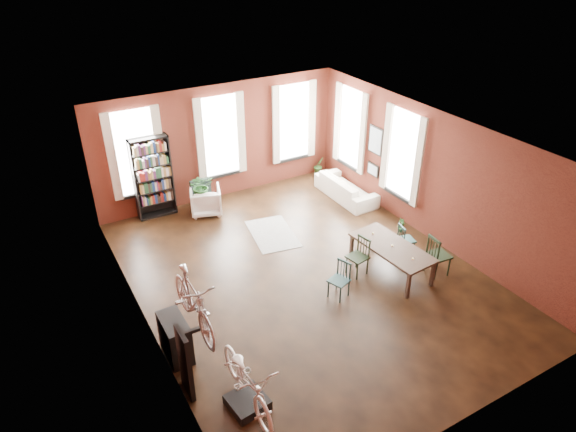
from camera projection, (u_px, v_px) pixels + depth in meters
room at (302, 176)px, 10.93m from camera, size 9.00×9.04×3.22m
dining_table at (391, 259)px, 11.40m from camera, size 1.02×1.99×0.66m
dining_chair_a at (339, 280)px, 10.58m from camera, size 0.48×0.48×0.81m
dining_chair_b at (358, 257)px, 11.27m from camera, size 0.47×0.47×0.88m
dining_chair_c at (439, 255)px, 11.25m from camera, size 0.49×0.49×0.97m
dining_chair_d at (406, 240)px, 11.98m from camera, size 0.42×0.42×0.77m
bookshelf at (153, 178)px, 13.24m from camera, size 1.00×0.32×2.20m
white_armchair at (206, 199)px, 13.68m from camera, size 0.98×0.95×0.81m
cream_sofa at (346, 185)px, 14.45m from camera, size 0.61×2.08×0.81m
striped_rug at (273, 234)px, 12.93m from camera, size 1.30×1.79×0.01m
bike_trainer at (247, 402)px, 8.29m from camera, size 0.65×0.65×0.17m
bike_wall_rack at (185, 363)px, 8.28m from camera, size 0.16×0.60×1.30m
console_table at (175, 338)px, 9.13m from camera, size 0.40×0.80×0.80m
plant_stand at (203, 206)px, 13.65m from camera, size 0.28×0.28×0.51m
plant_by_sofa at (319, 170)px, 15.93m from camera, size 0.37×0.61×0.26m
plant_small at (401, 230)px, 12.98m from camera, size 0.30×0.43×0.14m
bicycle_floor at (246, 360)px, 7.78m from camera, size 0.65×0.96×1.79m
bicycle_hung at (191, 285)px, 7.65m from camera, size 0.47×1.00×1.66m
plant_on_stand at (201, 189)px, 13.40m from camera, size 0.66×0.73×0.54m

